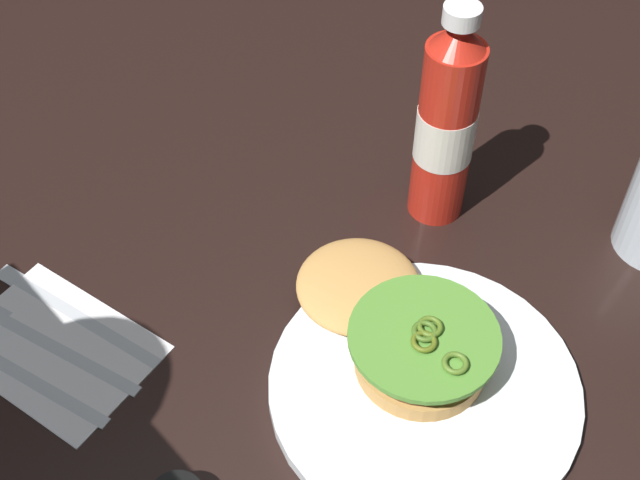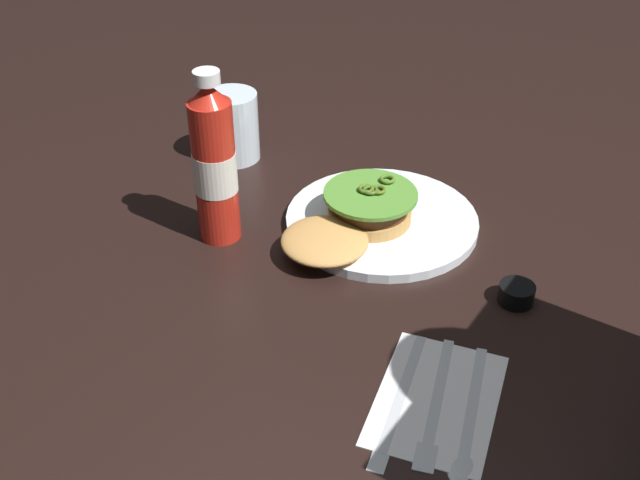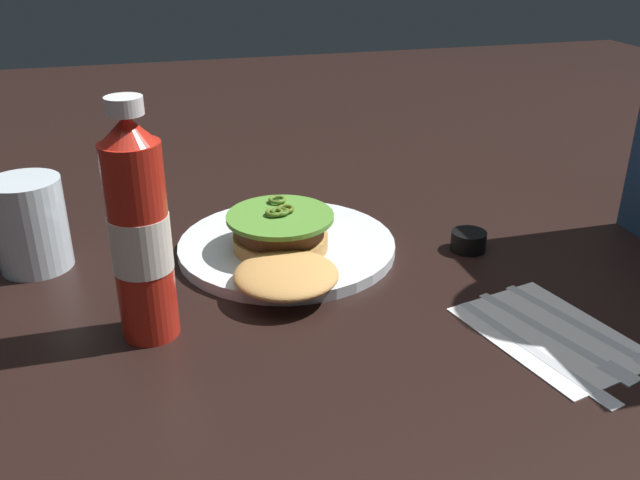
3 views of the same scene
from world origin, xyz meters
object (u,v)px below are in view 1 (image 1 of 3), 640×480
(burger_sandwich, at_px, (397,324))
(spoon_utensil, at_px, (0,361))
(butter_knife, at_px, (64,307))
(ketchup_bottle, at_px, (446,126))
(napkin, at_px, (56,348))
(fork_utensil, at_px, (39,338))
(dinner_plate, at_px, (424,387))

(burger_sandwich, distance_m, spoon_utensil, 0.37)
(butter_knife, bearing_deg, ketchup_bottle, -111.67)
(spoon_utensil, bearing_deg, butter_knife, -78.93)
(burger_sandwich, relative_size, spoon_utensil, 1.17)
(ketchup_bottle, bearing_deg, butter_knife, 68.33)
(ketchup_bottle, xyz_separation_m, spoon_utensil, (0.13, 0.45, -0.11))
(burger_sandwich, height_order, napkin, burger_sandwich)
(ketchup_bottle, relative_size, fork_utensil, 1.30)
(dinner_plate, height_order, burger_sandwich, burger_sandwich)
(dinner_plate, height_order, fork_utensil, dinner_plate)
(dinner_plate, distance_m, fork_utensil, 0.36)
(dinner_plate, height_order, ketchup_bottle, ketchup_bottle)
(dinner_plate, height_order, butter_knife, dinner_plate)
(fork_utensil, relative_size, spoon_utensil, 1.01)
(dinner_plate, relative_size, spoon_utensil, 1.47)
(napkin, distance_m, butter_knife, 0.05)
(dinner_plate, bearing_deg, fork_utensil, 39.05)
(fork_utensil, distance_m, spoon_utensil, 0.04)
(burger_sandwich, relative_size, butter_knife, 1.09)
(napkin, bearing_deg, dinner_plate, -139.82)
(dinner_plate, distance_m, napkin, 0.35)
(burger_sandwich, bearing_deg, spoon_utensil, 51.05)
(ketchup_bottle, distance_m, napkin, 0.43)
(spoon_utensil, bearing_deg, fork_utensil, -91.75)
(napkin, bearing_deg, butter_knife, -41.61)
(dinner_plate, bearing_deg, spoon_utensil, 43.54)
(dinner_plate, xyz_separation_m, spoon_utensil, (0.28, 0.27, -0.00))
(napkin, xyz_separation_m, spoon_utensil, (0.02, 0.05, 0.00))
(dinner_plate, relative_size, fork_utensil, 1.46)
(dinner_plate, height_order, spoon_utensil, dinner_plate)
(dinner_plate, distance_m, spoon_utensil, 0.39)
(burger_sandwich, distance_m, butter_knife, 0.32)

